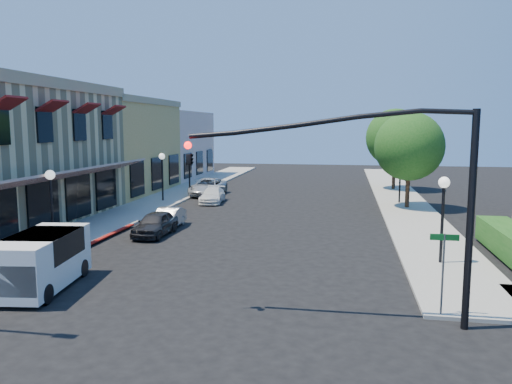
% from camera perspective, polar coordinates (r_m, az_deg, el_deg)
% --- Properties ---
extents(ground, '(120.00, 120.00, 0.00)m').
position_cam_1_polar(ground, '(14.41, -9.89, -15.21)').
color(ground, black).
rests_on(ground, ground).
extents(sidewalk_left, '(3.50, 50.00, 0.12)m').
position_cam_1_polar(sidewalk_left, '(42.03, -8.50, -0.02)').
color(sidewalk_left, gray).
rests_on(sidewalk_left, ground).
extents(sidewalk_right, '(3.50, 50.00, 0.12)m').
position_cam_1_polar(sidewalk_right, '(40.04, 15.97, -0.60)').
color(sidewalk_right, gray).
rests_on(sidewalk_right, ground).
extents(curb_red_strip, '(0.25, 10.00, 0.06)m').
position_cam_1_polar(curb_red_strip, '(24.14, -18.86, -6.14)').
color(curb_red_strip, maroon).
rests_on(curb_red_strip, ground).
extents(yellow_stucco_building, '(10.00, 12.00, 7.60)m').
position_cam_1_polar(yellow_stucco_building, '(43.45, -17.52, 4.91)').
color(yellow_stucco_building, tan).
rests_on(yellow_stucco_building, ground).
extents(pink_stucco_building, '(10.00, 12.00, 7.00)m').
position_cam_1_polar(pink_stucco_building, '(54.37, -11.62, 5.26)').
color(pink_stucco_building, '#D3A99F').
rests_on(pink_stucco_building, ground).
extents(street_tree_a, '(4.56, 4.56, 6.48)m').
position_cam_1_polar(street_tree_a, '(34.72, 17.11, 5.00)').
color(street_tree_a, '#322114').
rests_on(street_tree_a, ground).
extents(street_tree_b, '(4.94, 4.94, 7.02)m').
position_cam_1_polar(street_tree_b, '(44.65, 15.61, 6.01)').
color(street_tree_b, '#322114').
rests_on(street_tree_b, ground).
extents(signal_mast_arm, '(8.01, 0.39, 6.00)m').
position_cam_1_polar(signal_mast_arm, '(14.07, 15.00, 1.33)').
color(signal_mast_arm, black).
rests_on(signal_mast_arm, ground).
extents(street_name_sign, '(0.80, 0.06, 2.50)m').
position_cam_1_polar(street_name_sign, '(15.41, 20.63, -7.41)').
color(street_name_sign, '#595B5E').
rests_on(street_name_sign, ground).
extents(lamppost_left_near, '(0.44, 0.44, 3.57)m').
position_cam_1_polar(lamppost_left_near, '(24.49, -22.41, 0.39)').
color(lamppost_left_near, black).
rests_on(lamppost_left_near, ground).
extents(lamppost_left_far, '(0.44, 0.44, 3.57)m').
position_cam_1_polar(lamppost_left_far, '(36.99, -10.69, 3.08)').
color(lamppost_left_far, black).
rests_on(lamppost_left_far, ground).
extents(lamppost_right_near, '(0.44, 0.44, 3.57)m').
position_cam_1_polar(lamppost_right_near, '(21.00, 20.63, -0.63)').
color(lamppost_right_near, black).
rests_on(lamppost_right_near, ground).
extents(lamppost_right_far, '(0.44, 0.44, 3.57)m').
position_cam_1_polar(lamppost_right_far, '(36.76, 16.19, 2.88)').
color(lamppost_right_far, black).
rests_on(lamppost_right_far, ground).
extents(white_van, '(2.38, 4.46, 1.89)m').
position_cam_1_polar(white_van, '(18.61, -23.46, -6.94)').
color(white_van, silver).
rests_on(white_van, ground).
extents(parked_car_a, '(1.49, 3.61, 1.22)m').
position_cam_1_polar(parked_car_a, '(25.91, -11.45, -3.57)').
color(parked_car_a, black).
rests_on(parked_car_a, ground).
extents(parked_car_b, '(1.29, 3.38, 1.10)m').
position_cam_1_polar(parked_car_b, '(27.61, -10.04, -2.98)').
color(parked_car_b, '#979A9C').
rests_on(parked_car_b, ground).
extents(parked_car_c, '(1.85, 3.85, 1.08)m').
position_cam_1_polar(parked_car_c, '(36.32, -5.00, -0.39)').
color(parked_car_c, white).
rests_on(parked_car_c, ground).
extents(parked_car_d, '(2.27, 4.90, 1.36)m').
position_cam_1_polar(parked_car_d, '(40.25, -5.53, 0.59)').
color(parked_car_d, '#B6B9BC').
rests_on(parked_car_d, ground).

